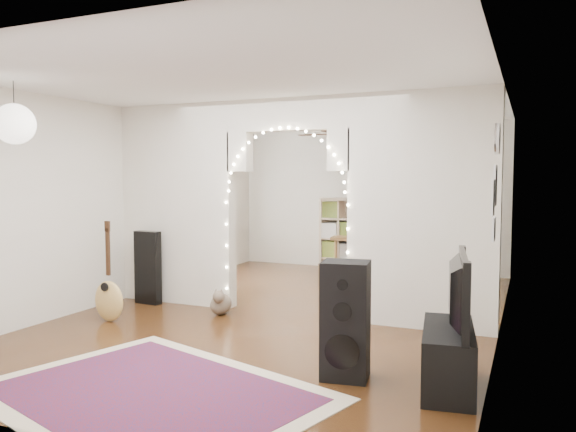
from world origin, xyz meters
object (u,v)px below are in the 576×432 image
at_px(acoustic_guitar, 109,285).
at_px(dining_chair_left, 340,277).
at_px(dining_chair_right, 405,268).
at_px(floor_speaker, 345,320).
at_px(dining_table, 371,240).
at_px(media_console, 448,358).
at_px(bookcase, 360,239).

height_order(acoustic_guitar, dining_chair_left, acoustic_guitar).
xyz_separation_m(acoustic_guitar, dining_chair_right, (2.76, 3.77, -0.19)).
xyz_separation_m(floor_speaker, dining_chair_right, (-0.41, 4.46, -0.25)).
bearing_deg(floor_speaker, dining_table, 93.81).
distance_m(acoustic_guitar, dining_chair_right, 4.68).
height_order(floor_speaker, dining_table, floor_speaker).
height_order(acoustic_guitar, floor_speaker, acoustic_guitar).
bearing_deg(acoustic_guitar, media_console, -8.10).
height_order(dining_table, dining_chair_left, dining_table).
height_order(acoustic_guitar, bookcase, bookcase).
bearing_deg(acoustic_guitar, dining_table, 59.87).
height_order(media_console, bookcase, bookcase).
height_order(acoustic_guitar, media_console, acoustic_guitar).
bearing_deg(dining_chair_left, acoustic_guitar, -127.11).
distance_m(media_console, bookcase, 4.83).
distance_m(dining_chair_left, dining_chair_right, 1.32).
xyz_separation_m(floor_speaker, bookcase, (-1.17, 4.49, 0.19)).
relative_size(dining_table, dining_chair_left, 2.46).
bearing_deg(dining_chair_left, dining_chair_right, 55.25).
bearing_deg(bookcase, acoustic_guitar, -142.03).
relative_size(acoustic_guitar, dining_chair_right, 1.80).
height_order(media_console, dining_table, dining_table).
bearing_deg(dining_chair_right, floor_speaker, -104.53).
distance_m(acoustic_guitar, media_console, 4.06).
xyz_separation_m(acoustic_guitar, dining_chair_left, (2.01, 2.68, -0.21)).
xyz_separation_m(media_console, dining_chair_left, (-2.00, 3.25, -0.01)).
xyz_separation_m(acoustic_guitar, floor_speaker, (3.17, -0.69, 0.06)).
relative_size(floor_speaker, bookcase, 0.73).
distance_m(floor_speaker, dining_table, 4.57).
xyz_separation_m(acoustic_guitar, bookcase, (2.00, 3.80, 0.24)).
height_order(acoustic_guitar, dining_chair_right, acoustic_guitar).
bearing_deg(dining_table, media_console, -74.64).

